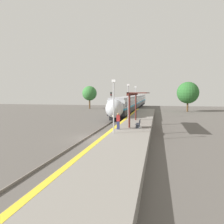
# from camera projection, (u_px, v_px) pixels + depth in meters

# --- Properties ---
(ground_plane) EXTENTS (120.00, 120.00, 0.00)m
(ground_plane) POSITION_uv_depth(u_px,v_px,m) (94.00, 138.00, 22.91)
(ground_plane) COLOR #56514C
(rail_left) EXTENTS (0.08, 90.00, 0.15)m
(rail_left) POSITION_uv_depth(u_px,v_px,m) (88.00, 137.00, 23.05)
(rail_left) COLOR slate
(rail_left) RESTS_ON ground_plane
(rail_right) EXTENTS (0.08, 90.00, 0.15)m
(rail_right) POSITION_uv_depth(u_px,v_px,m) (101.00, 138.00, 22.76)
(rail_right) COLOR slate
(rail_right) RESTS_ON ground_plane
(train) EXTENTS (2.92, 60.69, 3.94)m
(train) POSITION_uv_depth(u_px,v_px,m) (134.00, 102.00, 61.54)
(train) COLOR black
(train) RESTS_ON ground_plane
(platform_right) EXTENTS (4.17, 64.00, 0.89)m
(platform_right) POSITION_uv_depth(u_px,v_px,m) (129.00, 135.00, 22.11)
(platform_right) COLOR gray
(platform_right) RESTS_ON ground_plane
(platform_bench) EXTENTS (0.44, 1.54, 0.89)m
(platform_bench) POSITION_uv_depth(u_px,v_px,m) (139.00, 124.00, 24.14)
(platform_bench) COLOR #2D333D
(platform_bench) RESTS_ON platform_right
(person_waiting) EXTENTS (0.36, 0.23, 1.75)m
(person_waiting) POSITION_uv_depth(u_px,v_px,m) (118.00, 121.00, 23.06)
(person_waiting) COLOR navy
(person_waiting) RESTS_ON platform_right
(railway_signal) EXTENTS (0.28, 0.28, 4.90)m
(railway_signal) POSITION_uv_depth(u_px,v_px,m) (111.00, 102.00, 41.49)
(railway_signal) COLOR #59595E
(railway_signal) RESTS_ON ground_plane
(lamppost_near) EXTENTS (0.36, 0.20, 5.10)m
(lamppost_near) POSITION_uv_depth(u_px,v_px,m) (114.00, 103.00, 20.66)
(lamppost_near) COLOR #9E9EA3
(lamppost_near) RESTS_ON platform_right
(lamppost_mid) EXTENTS (0.36, 0.20, 5.10)m
(lamppost_mid) POSITION_uv_depth(u_px,v_px,m) (128.00, 99.00, 30.83)
(lamppost_mid) COLOR #9E9EA3
(lamppost_mid) RESTS_ON platform_right
(lamppost_far) EXTENTS (0.36, 0.20, 5.10)m
(lamppost_far) POSITION_uv_depth(u_px,v_px,m) (136.00, 98.00, 41.00)
(lamppost_far) COLOR #9E9EA3
(lamppost_far) RESTS_ON platform_right
(station_canopy) EXTENTS (2.02, 10.17, 3.91)m
(station_canopy) POSITION_uv_depth(u_px,v_px,m) (138.00, 95.00, 27.26)
(station_canopy) COLOR #511E19
(station_canopy) RESTS_ON platform_right
(background_tree_left) EXTENTS (4.32, 4.32, 6.79)m
(background_tree_left) POSITION_uv_depth(u_px,v_px,m) (90.00, 93.00, 65.13)
(background_tree_left) COLOR brown
(background_tree_left) RESTS_ON ground_plane
(background_tree_right) EXTENTS (5.46, 5.46, 7.52)m
(background_tree_right) POSITION_uv_depth(u_px,v_px,m) (188.00, 93.00, 54.97)
(background_tree_right) COLOR brown
(background_tree_right) RESTS_ON ground_plane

